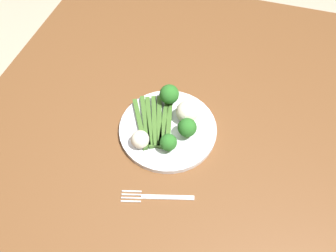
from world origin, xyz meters
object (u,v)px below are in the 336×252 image
at_px(dining_table, 171,151).
at_px(cauliflower_front_left, 140,139).
at_px(broccoli_right, 169,95).
at_px(cauliflower_near_center, 187,112).
at_px(broccoli_back, 168,143).
at_px(broccoli_front, 187,128).
at_px(asparagus_bundle, 154,122).
at_px(fork, 156,197).
at_px(plate, 168,129).

xyz_separation_m(dining_table, cauliflower_front_left, (-0.07, 0.06, 0.14)).
xyz_separation_m(broccoli_right, cauliflower_near_center, (-0.04, -0.06, -0.01)).
distance_m(broccoli_back, broccoli_front, 0.06).
height_order(broccoli_front, cauliflower_near_center, same).
bearing_deg(cauliflower_near_center, dining_table, 143.75).
xyz_separation_m(asparagus_bundle, fork, (-0.19, -0.06, -0.02)).
relative_size(broccoli_right, broccoli_back, 1.23).
bearing_deg(plate, asparagus_bundle, 85.68).
bearing_deg(asparagus_bundle, broccoli_back, -158.24).
xyz_separation_m(plate, cauliflower_front_left, (-0.07, 0.05, 0.03)).
bearing_deg(broccoli_front, asparagus_bundle, 81.76).
relative_size(asparagus_bundle, broccoli_back, 3.43).
bearing_deg(fork, plate, -96.60).
height_order(broccoli_back, fork, broccoli_back).
height_order(plate, broccoli_right, broccoli_right).
bearing_deg(fork, broccoli_right, -94.89).
distance_m(dining_table, cauliflower_near_center, 0.15).
bearing_deg(asparagus_bundle, fork, 179.56).
bearing_deg(fork, broccoli_front, -113.10).
bearing_deg(plate, cauliflower_near_center, -44.27).
distance_m(asparagus_bundle, cauliflower_front_left, 0.07).
distance_m(dining_table, asparagus_bundle, 0.13).
bearing_deg(plate, broccoli_front, -101.01).
xyz_separation_m(dining_table, broccoli_back, (-0.06, -0.01, 0.14)).
height_order(broccoli_right, cauliflower_front_left, broccoli_right).
bearing_deg(dining_table, asparagus_bundle, 85.45).
relative_size(dining_table, plate, 5.10).
bearing_deg(broccoli_right, cauliflower_front_left, 167.98).
bearing_deg(cauliflower_near_center, plate, 135.73).
bearing_deg(plate, fork, -171.60).
distance_m(plate, broccoli_back, 0.07).
relative_size(plate, broccoli_right, 3.96).
relative_size(broccoli_back, fork, 0.31).
relative_size(dining_table, broccoli_front, 22.14).
xyz_separation_m(broccoli_right, cauliflower_front_left, (-0.14, 0.03, -0.01)).
bearing_deg(cauliflower_near_center, cauliflower_front_left, 140.66).
xyz_separation_m(plate, asparagus_bundle, (0.00, 0.04, 0.01)).
xyz_separation_m(broccoli_right, broccoli_front, (-0.09, -0.07, -0.00)).
bearing_deg(asparagus_bundle, cauliflower_front_left, 150.44).
distance_m(broccoli_right, broccoli_front, 0.11).
bearing_deg(dining_table, cauliflower_front_left, 138.92).
relative_size(plate, asparagus_bundle, 1.42).
bearing_deg(plate, cauliflower_front_left, 143.92).
relative_size(broccoli_right, cauliflower_front_left, 1.40).
relative_size(asparagus_bundle, broccoli_right, 2.78).
relative_size(plate, broccoli_back, 4.87).
bearing_deg(asparagus_bundle, cauliflower_near_center, -83.45).
relative_size(cauliflower_front_left, cauliflower_near_center, 0.78).
bearing_deg(plate, dining_table, -95.51).
bearing_deg(asparagus_bundle, plate, -113.80).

